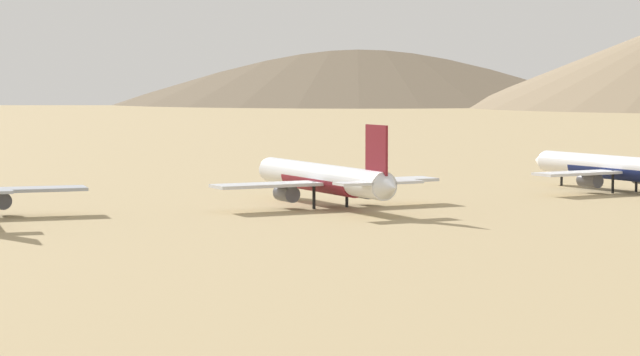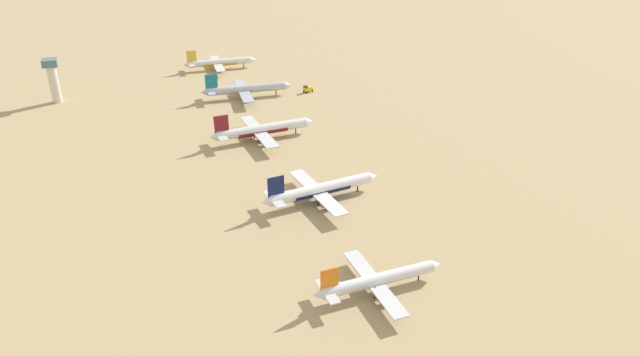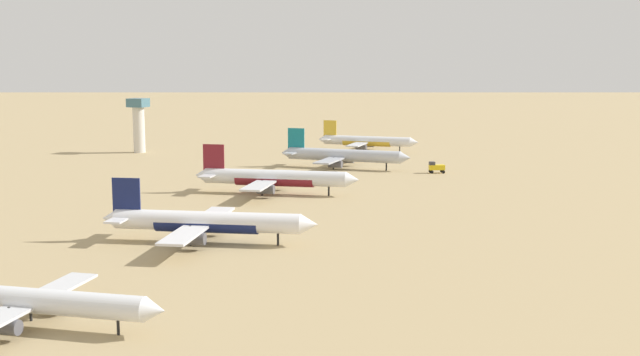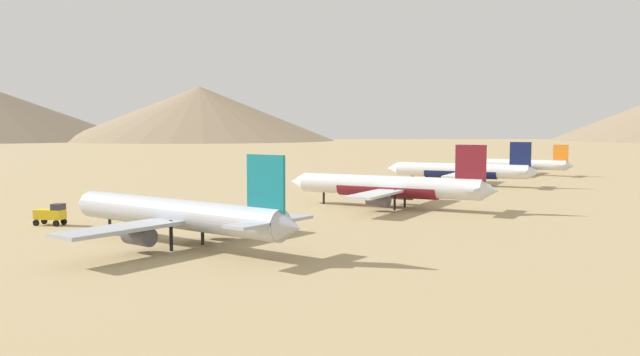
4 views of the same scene
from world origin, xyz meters
TOP-DOWN VIEW (x-y plane):
  - ground_plane at (0.00, 0.00)m, footprint 1800.00×1800.00m
  - parked_jet_0 at (1.27, -114.00)m, footprint 39.27×31.90m
  - parked_jet_1 at (2.80, -60.08)m, footprint 45.87×37.45m
  - parked_jet_2 at (-4.13, 0.50)m, footprint 48.17×39.21m
  - parked_jet_3 at (0.95, 58.02)m, footprint 48.01×39.01m
  - parked_jet_4 at (-3.39, 114.45)m, footprint 43.96×35.67m
  - service_truck at (34.45, 55.91)m, footprint 5.68×4.32m
  - control_tower at (-93.08, 82.19)m, footprint 7.20×7.20m

SIDE VIEW (x-z plane):
  - ground_plane at x=0.00m, z-range 0.00..0.00m
  - service_truck at x=34.45m, z-range 0.13..4.03m
  - parked_jet_0 at x=1.27m, z-range -1.85..9.47m
  - parked_jet_4 at x=-3.39m, z-range -2.12..10.56m
  - parked_jet_1 at x=2.80m, z-range -2.22..11.03m
  - parked_jet_2 at x=-4.13m, z-range -2.32..11.56m
  - parked_jet_3 at x=0.95m, z-range -2.26..11.58m
  - control_tower at x=-93.08m, z-range 1.58..24.17m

